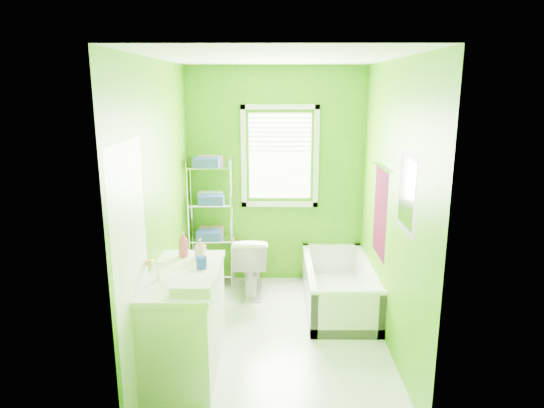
{
  "coord_description": "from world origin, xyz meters",
  "views": [
    {
      "loc": [
        0.0,
        -4.28,
        2.37
      ],
      "look_at": [
        -0.03,
        0.25,
        1.26
      ],
      "focal_mm": 32.0,
      "sensor_mm": 36.0,
      "label": 1
    }
  ],
  "objects_px": {
    "bathtub": "(338,293)",
    "wire_shelf_unit": "(212,208)",
    "toilet": "(251,264)",
    "vanity": "(185,318)"
  },
  "relations": [
    {
      "from": "bathtub",
      "to": "wire_shelf_unit",
      "type": "relative_size",
      "value": 0.98
    },
    {
      "from": "toilet",
      "to": "vanity",
      "type": "xyz_separation_m",
      "value": [
        -0.48,
        -1.55,
        0.1
      ]
    },
    {
      "from": "toilet",
      "to": "wire_shelf_unit",
      "type": "relative_size",
      "value": 0.45
    },
    {
      "from": "bathtub",
      "to": "toilet",
      "type": "relative_size",
      "value": 2.16
    },
    {
      "from": "bathtub",
      "to": "wire_shelf_unit",
      "type": "bearing_deg",
      "value": 156.63
    },
    {
      "from": "vanity",
      "to": "wire_shelf_unit",
      "type": "height_order",
      "value": "wire_shelf_unit"
    },
    {
      "from": "bathtub",
      "to": "toilet",
      "type": "xyz_separation_m",
      "value": [
        -0.98,
        0.35,
        0.2
      ]
    },
    {
      "from": "bathtub",
      "to": "vanity",
      "type": "xyz_separation_m",
      "value": [
        -1.46,
        -1.2,
        0.3
      ]
    },
    {
      "from": "bathtub",
      "to": "wire_shelf_unit",
      "type": "height_order",
      "value": "wire_shelf_unit"
    },
    {
      "from": "toilet",
      "to": "bathtub",
      "type": "bearing_deg",
      "value": 159.76
    }
  ]
}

